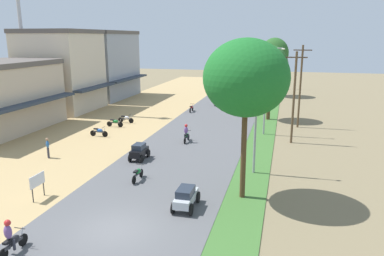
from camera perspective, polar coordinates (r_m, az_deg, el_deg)
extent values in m
plane|color=#7A6B4C|center=(19.11, -11.64, -15.24)|extent=(180.00, 180.00, 0.00)
cube|color=#565659|center=(19.09, -11.64, -15.13)|extent=(9.00, 140.00, 0.08)
cube|color=#3D6B2D|center=(17.61, 6.18, -17.60)|extent=(2.40, 140.00, 0.06)
cube|color=#2D3847|center=(38.26, -23.49, 3.46)|extent=(1.20, 13.26, 0.25)
cube|color=beige|center=(50.23, -19.41, 8.02)|extent=(8.08, 8.47, 9.60)
cube|color=#2D3847|center=(48.03, -14.60, 6.05)|extent=(1.20, 8.47, 0.25)
cube|color=#59514C|center=(50.05, -19.88, 13.77)|extent=(8.28, 8.67, 0.50)
cube|color=#999EA8|center=(59.22, -13.82, 9.16)|extent=(8.19, 11.25, 9.60)
cube|color=#2D3847|center=(57.34, -9.53, 7.49)|extent=(1.20, 11.25, 0.25)
cube|color=#59514C|center=(59.06, -14.10, 14.04)|extent=(8.39, 11.45, 0.50)
cylinder|color=black|center=(35.74, -13.21, -0.90)|extent=(0.56, 0.06, 0.56)
cylinder|color=black|center=(36.32, -14.95, -0.77)|extent=(0.56, 0.06, 0.56)
cube|color=#333338|center=(35.98, -14.10, -0.56)|extent=(1.12, 0.12, 0.12)
ellipsoid|color=#1E4CA5|center=(35.91, -14.00, -0.35)|extent=(0.64, 0.28, 0.32)
cube|color=black|center=(36.05, -14.52, -0.13)|extent=(0.44, 0.20, 0.10)
cylinder|color=#A5A8AD|center=(35.71, -13.32, -0.47)|extent=(0.26, 0.05, 0.68)
cylinder|color=black|center=(35.65, -13.43, 0.11)|extent=(0.04, 0.54, 0.04)
cylinder|color=black|center=(39.25, -10.93, 0.52)|extent=(0.56, 0.06, 0.56)
cylinder|color=black|center=(39.78, -12.55, 0.62)|extent=(0.56, 0.06, 0.56)
cube|color=#333338|center=(39.47, -11.76, 0.82)|extent=(1.12, 0.12, 0.12)
ellipsoid|color=#14722D|center=(39.41, -11.67, 1.02)|extent=(0.64, 0.28, 0.32)
cube|color=black|center=(39.54, -12.14, 1.21)|extent=(0.44, 0.20, 0.10)
cylinder|color=#A5A8AD|center=(39.21, -11.03, 0.91)|extent=(0.26, 0.05, 0.68)
cylinder|color=black|center=(39.16, -11.13, 1.44)|extent=(0.04, 0.54, 0.04)
cylinder|color=black|center=(40.91, -9.32, 1.13)|extent=(0.56, 0.06, 0.56)
cylinder|color=black|center=(41.42, -10.90, 1.22)|extent=(0.56, 0.06, 0.56)
cube|color=#333338|center=(41.12, -10.12, 1.42)|extent=(1.12, 0.12, 0.12)
ellipsoid|color=silver|center=(41.06, -10.03, 1.60)|extent=(0.64, 0.28, 0.32)
cube|color=black|center=(41.18, -10.49, 1.79)|extent=(0.44, 0.20, 0.10)
cylinder|color=#A5A8AD|center=(40.88, -9.41, 1.50)|extent=(0.26, 0.05, 0.68)
cylinder|color=black|center=(40.83, -9.51, 2.01)|extent=(0.04, 0.54, 0.04)
cylinder|color=#262628|center=(23.13, -23.23, -9.55)|extent=(0.06, 0.06, 0.80)
cylinder|color=#262628|center=(23.86, -21.78, -8.69)|extent=(0.06, 0.06, 0.80)
cube|color=white|center=(23.22, -22.67, -7.40)|extent=(0.04, 1.30, 0.70)
cylinder|color=#33333D|center=(30.77, -21.15, -3.61)|extent=(0.14, 0.14, 0.82)
cylinder|color=#33333D|center=(30.94, -21.21, -3.53)|extent=(0.14, 0.14, 0.82)
ellipsoid|color=#265999|center=(30.66, -21.29, -2.34)|extent=(0.42, 0.42, 0.56)
sphere|color=#9E7556|center=(30.56, -21.36, -1.60)|extent=(0.22, 0.22, 0.22)
cylinder|color=#4C351E|center=(21.36, 7.93, -3.30)|extent=(0.31, 0.31, 5.78)
ellipsoid|color=#1B6825|center=(20.55, 8.31, 7.62)|extent=(4.73, 4.73, 4.29)
cylinder|color=#4C351E|center=(42.82, 11.71, 4.27)|extent=(0.42, 0.42, 4.50)
ellipsoid|color=#235522|center=(42.39, 11.95, 9.05)|extent=(3.90, 3.90, 4.85)
cylinder|color=#4C351E|center=(60.67, 12.33, 7.37)|extent=(0.25, 0.25, 5.34)
ellipsoid|color=#265622|center=(60.37, 12.52, 11.13)|extent=(4.37, 4.37, 4.77)
cylinder|color=gray|center=(25.23, 9.72, 0.75)|extent=(0.16, 0.16, 7.03)
cylinder|color=gray|center=(24.76, 8.41, 8.45)|extent=(1.40, 0.08, 0.08)
ellipsoid|color=silver|center=(24.85, 6.78, 8.35)|extent=(0.36, 0.20, 0.14)
cylinder|color=gray|center=(24.66, 11.68, 8.29)|extent=(1.40, 0.08, 0.08)
ellipsoid|color=silver|center=(24.65, 13.31, 8.04)|extent=(0.36, 0.20, 0.14)
cylinder|color=gray|center=(35.74, 11.20, 5.53)|extent=(0.16, 0.16, 8.29)
cylinder|color=gray|center=(35.45, 10.36, 11.99)|extent=(1.40, 0.08, 0.08)
ellipsoid|color=silver|center=(35.50, 9.20, 11.92)|extent=(0.36, 0.20, 0.14)
cylinder|color=gray|center=(35.37, 12.67, 11.88)|extent=(1.40, 0.08, 0.08)
ellipsoid|color=silver|center=(35.36, 13.82, 11.70)|extent=(0.36, 0.20, 0.14)
cylinder|color=gray|center=(69.35, 12.82, 9.10)|extent=(0.16, 0.16, 7.70)
cylinder|color=gray|center=(69.19, 12.40, 12.19)|extent=(1.40, 0.08, 0.08)
ellipsoid|color=silver|center=(69.22, 11.80, 12.16)|extent=(0.36, 0.20, 0.14)
cylinder|color=gray|center=(69.15, 13.58, 12.12)|extent=(1.40, 0.08, 0.08)
ellipsoid|color=silver|center=(69.14, 14.17, 12.03)|extent=(0.36, 0.20, 0.14)
cylinder|color=brown|center=(39.65, 16.27, 6.04)|extent=(0.20, 0.20, 8.41)
cube|color=#473323|center=(39.36, 16.64, 11.39)|extent=(1.80, 0.10, 0.10)
cylinder|color=brown|center=(33.49, 15.36, 4.41)|extent=(0.20, 0.20, 8.01)
cube|color=#473323|center=(33.13, 15.75, 10.39)|extent=(1.80, 0.10, 0.10)
cube|color=#B7BCC1|center=(20.58, -0.93, -10.69)|extent=(0.88, 2.25, 0.44)
cube|color=#232B38|center=(20.32, -1.01, -9.73)|extent=(0.81, 1.30, 0.40)
cylinder|color=black|center=(19.87, -0.14, -12.44)|extent=(0.11, 0.64, 0.64)
cylinder|color=black|center=(20.11, -2.93, -12.12)|extent=(0.11, 0.64, 0.64)
cylinder|color=black|center=(21.29, 0.96, -10.57)|extent=(0.11, 0.64, 0.64)
cylinder|color=black|center=(21.52, -1.65, -10.30)|extent=(0.11, 0.64, 0.64)
cube|color=black|center=(28.62, -8.09, -3.67)|extent=(0.84, 1.95, 0.50)
cube|color=#232B38|center=(28.44, -8.16, -2.83)|extent=(0.77, 1.10, 0.40)
cylinder|color=black|center=(29.49, -8.41, -3.72)|extent=(0.10, 0.60, 0.60)
cylinder|color=black|center=(29.16, -6.69, -3.87)|extent=(0.10, 0.60, 0.60)
cylinder|color=black|center=(28.27, -9.49, -4.54)|extent=(0.10, 0.60, 0.60)
cylinder|color=black|center=(27.92, -7.72, -4.71)|extent=(0.10, 0.60, 0.60)
cylinder|color=black|center=(18.92, -24.49, -15.35)|extent=(0.06, 0.56, 0.56)
cylinder|color=black|center=(18.11, -27.00, -17.00)|extent=(0.06, 0.56, 0.56)
cube|color=#333338|center=(18.42, -25.77, -15.67)|extent=(0.12, 1.12, 0.12)
ellipsoid|color=black|center=(18.41, -25.66, -15.19)|extent=(0.28, 0.64, 0.32)
cube|color=black|center=(18.12, -26.44, -15.33)|extent=(0.20, 0.44, 0.10)
cylinder|color=#A5A8AD|center=(18.75, -24.69, -14.71)|extent=(0.05, 0.26, 0.68)
cylinder|color=black|center=(18.54, -24.92, -13.77)|extent=(0.54, 0.04, 0.04)
ellipsoid|color=#724C8C|center=(17.99, -26.41, -14.10)|extent=(0.36, 0.28, 0.64)
sphere|color=red|center=(17.84, -26.47, -12.90)|extent=(0.28, 0.28, 0.28)
cylinder|color=#2D2D38|center=(18.43, -26.33, -15.65)|extent=(0.12, 0.12, 0.48)
cylinder|color=#2D2D38|center=(18.26, -25.63, -15.85)|extent=(0.12, 0.12, 0.48)
cylinder|color=black|center=(25.16, -7.79, -6.87)|extent=(0.06, 0.56, 0.56)
cylinder|color=black|center=(24.09, -8.90, -7.86)|extent=(0.06, 0.56, 0.56)
cube|color=#333338|center=(24.56, -8.35, -6.96)|extent=(0.12, 1.12, 0.12)
ellipsoid|color=#14722D|center=(24.58, -8.29, -6.59)|extent=(0.28, 0.64, 0.32)
cube|color=black|center=(24.23, -8.62, -6.61)|extent=(0.20, 0.44, 0.10)
cylinder|color=#A5A8AD|center=(25.01, -7.86, -6.33)|extent=(0.05, 0.26, 0.68)
cylinder|color=black|center=(24.84, -7.94, -5.58)|extent=(0.54, 0.04, 0.04)
cylinder|color=black|center=(33.69, -0.56, -1.39)|extent=(0.06, 0.56, 0.56)
cylinder|color=black|center=(32.53, -1.12, -1.94)|extent=(0.06, 0.56, 0.56)
cube|color=#333338|center=(33.06, -0.83, -1.36)|extent=(0.12, 1.12, 0.12)
ellipsoid|color=#14722D|center=(33.10, -0.80, -1.09)|extent=(0.28, 0.64, 0.32)
cube|color=black|center=(32.73, -0.96, -1.04)|extent=(0.20, 0.44, 0.10)
cylinder|color=#A5A8AD|center=(33.56, -0.59, -0.97)|extent=(0.05, 0.26, 0.68)
cylinder|color=black|center=(33.41, -0.61, -0.38)|extent=(0.54, 0.04, 0.04)
ellipsoid|color=#724C8C|center=(32.71, -0.93, -0.33)|extent=(0.36, 0.28, 0.64)
sphere|color=red|center=(32.65, -0.91, 0.37)|extent=(0.28, 0.28, 0.28)
cylinder|color=#2D2D38|center=(33.00, -1.11, -1.35)|extent=(0.12, 0.12, 0.48)
cylinder|color=#2D2D38|center=(32.93, -0.64, -1.38)|extent=(0.12, 0.12, 0.48)
cylinder|color=black|center=(47.03, 0.09, 2.98)|extent=(0.06, 0.56, 0.56)
cylinder|color=black|center=(45.85, -0.29, 2.70)|extent=(0.06, 0.56, 0.56)
cube|color=#333338|center=(46.41, -0.10, 3.06)|extent=(0.12, 1.12, 0.12)
ellipsoid|color=red|center=(46.46, -0.08, 3.25)|extent=(0.28, 0.64, 0.32)
cube|color=black|center=(46.09, -0.19, 3.32)|extent=(0.20, 0.44, 0.10)
cylinder|color=#A5A8AD|center=(46.93, 0.07, 3.29)|extent=(0.05, 0.26, 0.68)
cylinder|color=black|center=(46.80, 0.05, 3.73)|extent=(0.54, 0.04, 0.04)
cylinder|color=black|center=(51.59, 3.79, 3.92)|extent=(0.06, 0.56, 0.56)
cylinder|color=black|center=(50.39, 3.53, 3.69)|extent=(0.06, 0.56, 0.56)
cube|color=#333338|center=(50.96, 3.66, 4.00)|extent=(0.12, 1.12, 0.12)
ellipsoid|color=#1E4CA5|center=(51.01, 3.68, 4.17)|extent=(0.28, 0.64, 0.32)
cube|color=black|center=(50.64, 3.61, 4.24)|extent=(0.20, 0.44, 0.10)
cylinder|color=#A5A8AD|center=(51.49, 3.78, 4.20)|extent=(0.05, 0.26, 0.68)
cylinder|color=black|center=(51.37, 3.78, 4.60)|extent=(0.54, 0.04, 0.04)
ellipsoid|color=#724C8C|center=(50.66, 3.63, 4.70)|extent=(0.36, 0.28, 0.64)
sphere|color=red|center=(50.63, 3.65, 5.16)|extent=(0.28, 0.28, 0.28)
cylinder|color=#2D2D38|center=(50.88, 3.49, 4.01)|extent=(0.12, 0.12, 0.48)
cylinder|color=#2D2D38|center=(50.83, 3.80, 4.00)|extent=(0.12, 0.12, 0.48)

